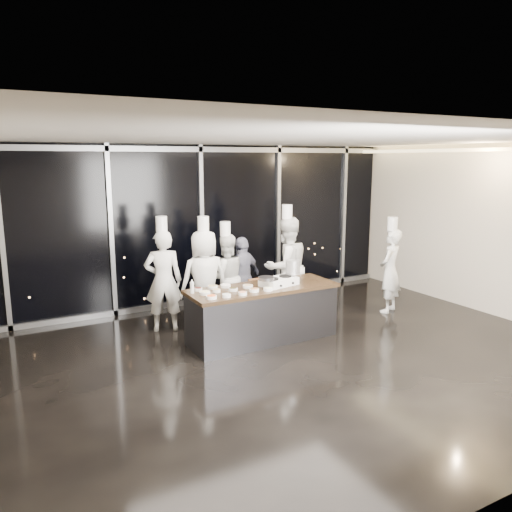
# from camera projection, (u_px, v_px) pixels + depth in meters

# --- Properties ---
(ground) EXTENTS (9.00, 9.00, 0.00)m
(ground) POSITION_uv_depth(u_px,v_px,m) (292.00, 359.00, 7.41)
(ground) COLOR black
(ground) RESTS_ON ground
(room_shell) EXTENTS (9.02, 7.02, 3.21)m
(room_shell) POSITION_uv_depth(u_px,v_px,m) (305.00, 207.00, 7.06)
(room_shell) COLOR beige
(room_shell) RESTS_ON ground
(window_wall) EXTENTS (8.90, 0.11, 3.20)m
(window_wall) POSITION_uv_depth(u_px,v_px,m) (201.00, 225.00, 10.06)
(window_wall) COLOR black
(window_wall) RESTS_ON ground
(demo_counter) EXTENTS (2.46, 0.86, 0.90)m
(demo_counter) POSITION_uv_depth(u_px,v_px,m) (262.00, 313.00, 8.10)
(demo_counter) COLOR #353439
(demo_counter) RESTS_ON ground
(stove) EXTENTS (0.65, 0.48, 0.14)m
(stove) POSITION_uv_depth(u_px,v_px,m) (279.00, 281.00, 8.09)
(stove) COLOR white
(stove) RESTS_ON demo_counter
(frying_pan) EXTENTS (0.47, 0.31, 0.04)m
(frying_pan) POSITION_uv_depth(u_px,v_px,m) (266.00, 278.00, 7.87)
(frying_pan) COLOR slate
(frying_pan) RESTS_ON stove
(stock_pot) EXTENTS (0.28, 0.28, 0.24)m
(stock_pot) POSITION_uv_depth(u_px,v_px,m) (293.00, 267.00, 8.26)
(stock_pot) COLOR #BABABC
(stock_pot) RESTS_ON stove
(prep_bowls) EXTENTS (1.12, 0.71, 0.05)m
(prep_bowls) POSITION_uv_depth(u_px,v_px,m) (229.00, 290.00, 7.70)
(prep_bowls) COLOR white
(prep_bowls) RESTS_ON demo_counter
(squeeze_bottle) EXTENTS (0.06, 0.06, 0.22)m
(squeeze_bottle) POSITION_uv_depth(u_px,v_px,m) (192.00, 286.00, 7.60)
(squeeze_bottle) COLOR silver
(squeeze_bottle) RESTS_ON demo_counter
(chef_far_left) EXTENTS (0.73, 0.59, 1.98)m
(chef_far_left) POSITION_uv_depth(u_px,v_px,m) (163.00, 280.00, 8.49)
(chef_far_left) COLOR silver
(chef_far_left) RESTS_ON ground
(chef_left) EXTENTS (0.87, 0.58, 1.97)m
(chef_left) POSITION_uv_depth(u_px,v_px,m) (204.00, 279.00, 8.61)
(chef_left) COLOR silver
(chef_left) RESTS_ON ground
(chef_center) EXTENTS (0.85, 0.71, 1.81)m
(chef_center) POSITION_uv_depth(u_px,v_px,m) (226.00, 277.00, 9.11)
(chef_center) COLOR silver
(chef_center) RESTS_ON ground
(guest) EXTENTS (0.96, 0.69, 1.51)m
(guest) POSITION_uv_depth(u_px,v_px,m) (243.00, 277.00, 9.31)
(guest) COLOR #141637
(guest) RESTS_ON ground
(chef_right) EXTENTS (0.93, 0.73, 2.10)m
(chef_right) POSITION_uv_depth(u_px,v_px,m) (286.00, 267.00, 9.29)
(chef_right) COLOR silver
(chef_right) RESTS_ON ground
(chef_side) EXTENTS (0.70, 0.62, 1.85)m
(chef_side) POSITION_uv_depth(u_px,v_px,m) (390.00, 270.00, 9.55)
(chef_side) COLOR silver
(chef_side) RESTS_ON ground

